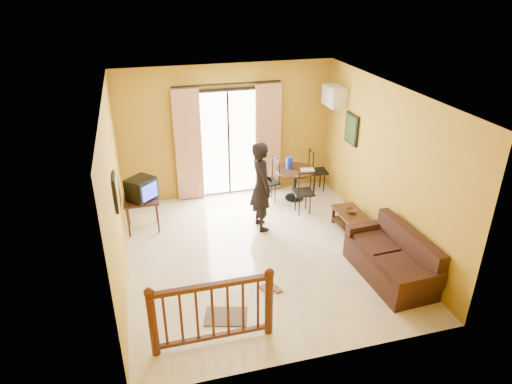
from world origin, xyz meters
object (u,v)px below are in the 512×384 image
object	(u,v)px
television	(141,189)
sofa	(393,260)
standing_person	(261,186)
dining_table	(295,176)
coffee_table	(351,219)

from	to	relation	value
television	sofa	distance (m)	4.55
sofa	standing_person	xyz separation A→B (m)	(-1.58, 2.06, 0.55)
television	standing_person	xyz separation A→B (m)	(2.13, -0.50, 0.02)
dining_table	coffee_table	world-z (taller)	dining_table
dining_table	standing_person	size ratio (longest dim) A/B	0.47
sofa	standing_person	size ratio (longest dim) A/B	1.01
television	sofa	xyz separation A→B (m)	(3.72, -2.56, -0.54)
television	standing_person	bearing A→B (deg)	-56.46
coffee_table	sofa	bearing A→B (deg)	-89.89
television	coffee_table	size ratio (longest dim) A/B	0.73
television	coffee_table	world-z (taller)	television
television	standing_person	world-z (taller)	standing_person
dining_table	coffee_table	xyz separation A→B (m)	(0.57, -1.57, -0.28)
dining_table	coffee_table	size ratio (longest dim) A/B	0.96
dining_table	standing_person	world-z (taller)	standing_person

